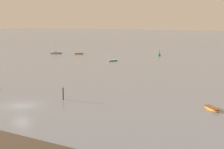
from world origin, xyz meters
The scene contains 7 objects.
ground_plane centered at (0.00, 0.00, 0.00)m, with size 800.00×800.00×0.00m, color gray.
rowboat_moored_0 centered at (22.85, 11.47, 0.13)m, with size 2.94×2.84×0.48m.
sailboat_moored_1 centered at (-46.41, 60.66, 0.22)m, with size 4.42×3.69×4.97m.
rowboat_moored_1 centered at (-16.80, 51.53, 0.13)m, with size 2.23×3.24×0.49m.
rowboat_moored_2 centered at (-38.13, 63.33, 0.14)m, with size 3.20×3.05×0.52m.
channel_buoy centered at (-11.26, 72.42, 0.46)m, with size 0.90×0.90×2.30m.
mooring_post_near centered at (2.64, 5.71, 0.92)m, with size 0.22×0.22×2.16m.
Camera 1 is at (34.06, -31.71, 11.39)m, focal length 53.96 mm.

